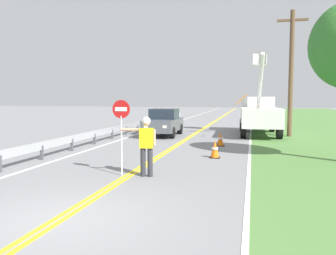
{
  "coord_description": "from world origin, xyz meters",
  "views": [
    {
      "loc": [
        3.66,
        -5.89,
        2.4
      ],
      "look_at": [
        0.38,
        7.47,
        1.2
      ],
      "focal_mm": 36.71,
      "sensor_mm": 36.0,
      "label": 1
    }
  ],
  "objects_px": {
    "flagger_worker": "(146,142)",
    "traffic_cone_lead": "(215,149)",
    "utility_pole_near": "(291,71)",
    "traffic_cone_mid": "(220,139)",
    "stop_sign_paddle": "(121,120)",
    "utility_bucket_truck": "(259,113)",
    "oncoming_sedan_nearest": "(164,123)"
  },
  "relations": [
    {
      "from": "flagger_worker",
      "to": "stop_sign_paddle",
      "type": "xyz_separation_m",
      "value": [
        -0.77,
        -0.08,
        0.66
      ]
    },
    {
      "from": "traffic_cone_mid",
      "to": "stop_sign_paddle",
      "type": "bearing_deg",
      "value": -107.86
    },
    {
      "from": "flagger_worker",
      "to": "traffic_cone_lead",
      "type": "xyz_separation_m",
      "value": [
        1.69,
        3.76,
        -0.71
      ]
    },
    {
      "from": "oncoming_sedan_nearest",
      "to": "utility_pole_near",
      "type": "relative_size",
      "value": 0.54
    },
    {
      "from": "traffic_cone_lead",
      "to": "traffic_cone_mid",
      "type": "bearing_deg",
      "value": 91.6
    },
    {
      "from": "traffic_cone_lead",
      "to": "traffic_cone_mid",
      "type": "height_order",
      "value": "same"
    },
    {
      "from": "oncoming_sedan_nearest",
      "to": "traffic_cone_lead",
      "type": "xyz_separation_m",
      "value": [
        4.0,
        -7.25,
        -0.5
      ]
    },
    {
      "from": "utility_bucket_truck",
      "to": "traffic_cone_lead",
      "type": "xyz_separation_m",
      "value": [
        -1.84,
        -9.7,
        -1.07
      ]
    },
    {
      "from": "flagger_worker",
      "to": "utility_bucket_truck",
      "type": "xyz_separation_m",
      "value": [
        3.53,
        13.46,
        0.36
      ]
    },
    {
      "from": "utility_bucket_truck",
      "to": "utility_pole_near",
      "type": "distance_m",
      "value": 3.33
    },
    {
      "from": "stop_sign_paddle",
      "to": "utility_pole_near",
      "type": "xyz_separation_m",
      "value": [
        6.13,
        12.57,
        2.3
      ]
    },
    {
      "from": "stop_sign_paddle",
      "to": "traffic_cone_mid",
      "type": "height_order",
      "value": "stop_sign_paddle"
    },
    {
      "from": "stop_sign_paddle",
      "to": "traffic_cone_mid",
      "type": "bearing_deg",
      "value": 72.14
    },
    {
      "from": "oncoming_sedan_nearest",
      "to": "traffic_cone_lead",
      "type": "bearing_deg",
      "value": -61.15
    },
    {
      "from": "utility_bucket_truck",
      "to": "oncoming_sedan_nearest",
      "type": "relative_size",
      "value": 1.66
    },
    {
      "from": "utility_bucket_truck",
      "to": "traffic_cone_mid",
      "type": "xyz_separation_m",
      "value": [
        -1.94,
        -6.22,
        -1.07
      ]
    },
    {
      "from": "oncoming_sedan_nearest",
      "to": "traffic_cone_lead",
      "type": "distance_m",
      "value": 8.3
    },
    {
      "from": "flagger_worker",
      "to": "utility_pole_near",
      "type": "xyz_separation_m",
      "value": [
        5.37,
        12.5,
        2.97
      ]
    },
    {
      "from": "utility_bucket_truck",
      "to": "oncoming_sedan_nearest",
      "type": "bearing_deg",
      "value": -157.28
    },
    {
      "from": "traffic_cone_lead",
      "to": "traffic_cone_mid",
      "type": "relative_size",
      "value": 1.0
    },
    {
      "from": "oncoming_sedan_nearest",
      "to": "traffic_cone_mid",
      "type": "relative_size",
      "value": 5.93
    },
    {
      "from": "utility_bucket_truck",
      "to": "traffic_cone_mid",
      "type": "relative_size",
      "value": 9.85
    },
    {
      "from": "traffic_cone_lead",
      "to": "utility_pole_near",
      "type": "bearing_deg",
      "value": 67.18
    },
    {
      "from": "traffic_cone_lead",
      "to": "traffic_cone_mid",
      "type": "xyz_separation_m",
      "value": [
        -0.1,
        3.48,
        0.0
      ]
    },
    {
      "from": "utility_pole_near",
      "to": "flagger_worker",
      "type": "bearing_deg",
      "value": -113.24
    },
    {
      "from": "flagger_worker",
      "to": "utility_bucket_truck",
      "type": "relative_size",
      "value": 0.26
    },
    {
      "from": "flagger_worker",
      "to": "traffic_cone_mid",
      "type": "distance_m",
      "value": 7.45
    },
    {
      "from": "flagger_worker",
      "to": "traffic_cone_lead",
      "type": "bearing_deg",
      "value": 65.79
    },
    {
      "from": "utility_pole_near",
      "to": "stop_sign_paddle",
      "type": "bearing_deg",
      "value": -116.0
    },
    {
      "from": "oncoming_sedan_nearest",
      "to": "traffic_cone_mid",
      "type": "height_order",
      "value": "oncoming_sedan_nearest"
    },
    {
      "from": "utility_pole_near",
      "to": "traffic_cone_mid",
      "type": "xyz_separation_m",
      "value": [
        -3.77,
        -5.26,
        -3.67
      ]
    },
    {
      "from": "oncoming_sedan_nearest",
      "to": "traffic_cone_lead",
      "type": "height_order",
      "value": "oncoming_sedan_nearest"
    }
  ]
}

